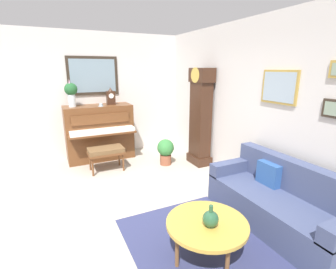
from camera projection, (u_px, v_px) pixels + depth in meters
name	position (u px, v px, depth m)	size (l,w,h in m)	color
ground_plane	(112.00, 211.00, 3.68)	(6.40, 6.00, 0.10)	#B2A899
wall_left	(81.00, 96.00, 5.57)	(0.13, 4.90, 2.80)	silver
wall_back	(245.00, 104.00, 4.31)	(5.30, 0.13, 2.80)	silver
area_rug	(204.00, 253.00, 2.78)	(2.10, 1.50, 0.01)	navy
piano	(100.00, 132.00, 5.57)	(0.87, 1.44, 1.22)	brown
piano_bench	(106.00, 151.00, 4.94)	(0.42, 0.70, 0.48)	brown
grandfather_clock	(200.00, 120.00, 5.20)	(0.52, 0.34, 2.03)	#3D2316
couch	(280.00, 202.00, 3.24)	(1.90, 0.80, 0.84)	#424C70
coffee_table	(207.00, 224.00, 2.65)	(0.88, 0.88, 0.42)	gold
mantel_clock	(111.00, 97.00, 5.49)	(0.13, 0.18, 0.38)	#3D2316
flower_vase	(71.00, 92.00, 5.12)	(0.26, 0.26, 0.58)	silver
teacup	(101.00, 105.00, 5.30)	(0.12, 0.12, 0.06)	#ADC6D6
green_jug	(211.00, 219.00, 2.55)	(0.17, 0.17, 0.24)	#234C33
potted_plant	(166.00, 150.00, 5.28)	(0.36, 0.36, 0.56)	#935138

